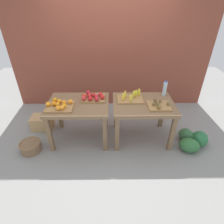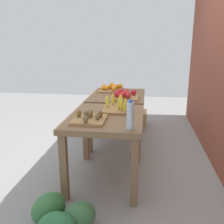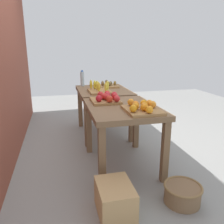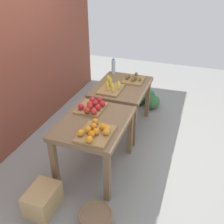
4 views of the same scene
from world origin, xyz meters
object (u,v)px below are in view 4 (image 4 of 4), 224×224
object	(u,v)px
kiwi_bin	(134,79)
cardboard_produce_box	(43,199)
banana_crate	(111,88)
water_bottle	(113,67)
wicker_basket	(96,219)
display_table_right	(122,92)
watermelon_pile	(147,99)
apple_bin	(92,107)
display_table_left	(94,128)
orange_bin	(96,132)

from	to	relation	value
kiwi_bin	cardboard_produce_box	distance (m)	2.30
banana_crate	kiwi_bin	size ratio (longest dim) A/B	1.22
water_bottle	wicker_basket	xyz separation A→B (m)	(-2.37, -0.64, -0.79)
display_table_right	watermelon_pile	world-z (taller)	display_table_right
apple_bin	wicker_basket	bearing A→B (deg)	-156.00
display_table_left	orange_bin	distance (m)	0.34
orange_bin	wicker_basket	distance (m)	0.92
display_table_right	kiwi_bin	xyz separation A→B (m)	(0.22, -0.13, 0.14)
cardboard_produce_box	water_bottle	bearing A→B (deg)	-0.31
display_table_right	cardboard_produce_box	size ratio (longest dim) A/B	2.60
kiwi_bin	wicker_basket	size ratio (longest dim) A/B	1.00
display_table_left	water_bottle	distance (m)	1.58
display_table_left	watermelon_pile	xyz separation A→B (m)	(2.01, -0.25, -0.52)
display_table_right	water_bottle	world-z (taller)	water_bottle
water_bottle	orange_bin	bearing A→B (deg)	-166.86
apple_bin	kiwi_bin	xyz separation A→B (m)	(1.10, -0.26, -0.02)
orange_bin	water_bottle	distance (m)	1.86
watermelon_pile	wicker_basket	xyz separation A→B (m)	(-2.85, -0.10, -0.03)
banana_crate	wicker_basket	bearing A→B (deg)	-165.37
display_table_left	water_bottle	bearing A→B (deg)	10.60
watermelon_pile	wicker_basket	world-z (taller)	watermelon_pile
kiwi_bin	banana_crate	bearing A→B (deg)	152.50
display_table_left	banana_crate	xyz separation A→B (m)	(0.90, 0.10, 0.15)
water_bottle	wicker_basket	size ratio (longest dim) A/B	0.76
display_table_right	cardboard_produce_box	xyz separation A→B (m)	(-1.94, 0.30, -0.50)
watermelon_pile	cardboard_produce_box	distance (m)	2.89
display_table_left	orange_bin	xyz separation A→B (m)	(-0.27, -0.13, 0.15)
banana_crate	kiwi_bin	distance (m)	0.50
display_table_left	orange_bin	world-z (taller)	orange_bin
orange_bin	kiwi_bin	xyz separation A→B (m)	(1.62, 0.01, -0.01)
apple_bin	banana_crate	world-z (taller)	banana_crate
display_table_left	apple_bin	world-z (taller)	apple_bin
display_table_right	orange_bin	xyz separation A→B (m)	(-1.39, -0.13, 0.15)
orange_bin	watermelon_pile	bearing A→B (deg)	-2.79
apple_bin	watermelon_pile	world-z (taller)	apple_bin
orange_bin	display_table_right	bearing A→B (deg)	5.51
kiwi_bin	display_table_right	bearing A→B (deg)	150.26
orange_bin	watermelon_pile	size ratio (longest dim) A/B	0.69
orange_bin	banana_crate	distance (m)	1.20
banana_crate	water_bottle	distance (m)	0.67
kiwi_bin	wicker_basket	bearing A→B (deg)	-174.20
cardboard_produce_box	wicker_basket	bearing A→B (deg)	-91.00
kiwi_bin	display_table_left	bearing A→B (deg)	174.54
display_table_left	watermelon_pile	world-z (taller)	display_table_left
display_table_right	watermelon_pile	size ratio (longest dim) A/B	1.59
display_table_left	cardboard_produce_box	bearing A→B (deg)	159.98
cardboard_produce_box	kiwi_bin	bearing A→B (deg)	-11.18
kiwi_bin	watermelon_pile	distance (m)	0.94
banana_crate	kiwi_bin	bearing A→B (deg)	-27.50
orange_bin	wicker_basket	world-z (taller)	orange_bin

